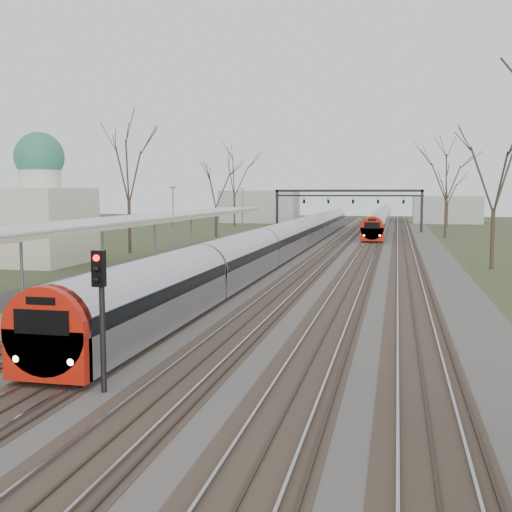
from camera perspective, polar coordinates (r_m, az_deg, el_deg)
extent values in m
cube|color=#474442|center=(62.96, 5.84, 0.53)|extent=(24.00, 160.00, 0.10)
cube|color=#4C3828|center=(63.92, 0.49, 0.68)|extent=(2.60, 160.00, 0.06)
cube|color=gray|center=(64.07, -0.14, 0.75)|extent=(0.07, 160.00, 0.12)
cube|color=gray|center=(63.77, 1.12, 0.73)|extent=(0.07, 160.00, 0.12)
cube|color=#4C3828|center=(63.29, 3.59, 0.61)|extent=(2.60, 160.00, 0.06)
cube|color=gray|center=(63.40, 2.95, 0.69)|extent=(0.07, 160.00, 0.12)
cube|color=gray|center=(63.18, 4.23, 0.67)|extent=(0.07, 160.00, 0.12)
cube|color=#4C3828|center=(62.85, 6.74, 0.55)|extent=(2.60, 160.00, 0.06)
cube|color=gray|center=(62.92, 6.09, 0.63)|extent=(0.07, 160.00, 0.12)
cube|color=gray|center=(62.78, 7.39, 0.60)|extent=(0.07, 160.00, 0.12)
cube|color=#4C3828|center=(62.61, 9.93, 0.49)|extent=(2.60, 160.00, 0.06)
cube|color=gray|center=(62.64, 9.28, 0.56)|extent=(0.07, 160.00, 0.12)
cube|color=gray|center=(62.57, 10.59, 0.54)|extent=(0.07, 160.00, 0.12)
cube|color=#4C3828|center=(62.56, 13.13, 0.42)|extent=(2.60, 160.00, 0.06)
cube|color=gray|center=(62.54, 12.48, 0.50)|extent=(0.07, 160.00, 0.12)
cube|color=gray|center=(62.56, 13.79, 0.47)|extent=(0.07, 160.00, 0.12)
cube|color=#9E9B93|center=(47.92, -7.43, -0.56)|extent=(3.50, 69.00, 1.00)
cylinder|color=slate|center=(30.22, -20.12, -0.68)|extent=(0.14, 0.14, 3.00)
cylinder|color=slate|center=(37.17, -13.49, 0.64)|extent=(0.14, 0.14, 3.00)
cylinder|color=slate|center=(44.48, -8.99, 1.53)|extent=(0.14, 0.14, 3.00)
cylinder|color=slate|center=(51.99, -5.78, 2.16)|extent=(0.14, 0.14, 3.00)
cylinder|color=slate|center=(59.63, -3.38, 2.63)|extent=(0.14, 0.14, 3.00)
cube|color=silver|center=(43.47, -9.51, 3.47)|extent=(4.10, 50.00, 0.12)
cube|color=beige|center=(43.48, -9.50, 3.25)|extent=(4.10, 50.00, 0.25)
cube|color=beige|center=(53.94, -20.35, 2.49)|extent=(10.00, 8.00, 6.00)
cylinder|color=silver|center=(52.84, -18.67, 7.05)|extent=(3.20, 3.20, 2.50)
sphere|color=#2C6E5E|center=(52.89, -18.71, 8.35)|extent=(3.80, 3.80, 3.80)
cube|color=black|center=(93.92, 1.89, 4.05)|extent=(0.35, 0.35, 6.00)
cube|color=black|center=(92.40, 14.51, 3.85)|extent=(0.35, 0.35, 6.00)
cube|color=black|center=(92.56, 8.17, 5.77)|extent=(21.00, 0.35, 0.35)
cube|color=black|center=(92.56, 8.17, 5.33)|extent=(21.00, 0.25, 0.25)
cube|color=black|center=(93.04, 4.30, 4.95)|extent=(0.32, 0.22, 0.85)
sphere|color=#0CFF19|center=(92.90, 4.29, 5.10)|extent=(0.16, 0.16, 0.16)
cube|color=black|center=(92.61, 6.45, 4.92)|extent=(0.32, 0.22, 0.85)
sphere|color=#0CFF19|center=(92.47, 6.44, 5.08)|extent=(0.16, 0.16, 0.16)
cube|color=black|center=(92.31, 8.62, 4.89)|extent=(0.32, 0.22, 0.85)
sphere|color=#0CFF19|center=(92.17, 8.62, 5.05)|extent=(0.16, 0.16, 0.16)
cube|color=black|center=(92.15, 10.80, 4.85)|extent=(0.32, 0.22, 0.85)
sphere|color=#0CFF19|center=(92.00, 10.80, 5.01)|extent=(0.16, 0.16, 0.16)
cube|color=black|center=(92.11, 12.98, 4.81)|extent=(0.32, 0.22, 0.85)
sphere|color=#0CFF19|center=(91.97, 12.99, 4.96)|extent=(0.16, 0.16, 0.16)
cylinder|color=#2D231C|center=(60.43, -11.18, 2.55)|extent=(0.30, 0.30, 4.95)
cylinder|color=#2D231C|center=(49.89, 20.27, 1.40)|extent=(0.30, 0.30, 4.50)
cube|color=#B6B8C1|center=(62.01, 3.42, 1.45)|extent=(2.55, 90.00, 1.60)
cylinder|color=#B6B8C1|center=(61.97, 3.42, 2.05)|extent=(2.60, 89.70, 2.60)
cube|color=black|center=(61.96, 3.42, 2.14)|extent=(2.62, 89.40, 0.55)
cube|color=#B5180A|center=(19.41, -18.07, -8.36)|extent=(2.55, 0.50, 1.50)
cylinder|color=#B5180A|center=(19.29, -18.05, -6.31)|extent=(2.60, 0.60, 2.60)
cube|color=black|center=(19.01, -18.50, -5.58)|extent=(1.70, 0.12, 0.70)
sphere|color=white|center=(19.70, -20.51, -8.53)|extent=(0.22, 0.22, 0.22)
sphere|color=white|center=(18.85, -16.11, -9.03)|extent=(0.22, 0.22, 0.22)
cube|color=black|center=(62.09, 3.42, 0.60)|extent=(1.80, 89.00, 0.35)
cube|color=#B6B8C1|center=(109.21, 11.03, 3.18)|extent=(2.55, 75.00, 1.60)
cylinder|color=#B6B8C1|center=(109.18, 11.03, 3.52)|extent=(2.60, 74.70, 2.60)
cube|color=black|center=(109.18, 11.03, 3.57)|extent=(2.62, 74.40, 0.55)
cube|color=#B5180A|center=(71.88, 10.27, 1.91)|extent=(2.55, 0.50, 1.50)
cylinder|color=#B5180A|center=(71.89, 10.29, 2.47)|extent=(2.60, 0.60, 2.60)
cube|color=black|center=(71.60, 10.28, 2.69)|extent=(1.70, 0.12, 0.70)
sphere|color=white|center=(71.72, 9.59, 1.83)|extent=(0.22, 0.22, 0.22)
sphere|color=white|center=(71.66, 10.95, 1.80)|extent=(0.22, 0.22, 0.22)
cube|color=black|center=(109.25, 11.02, 2.69)|extent=(1.80, 74.00, 0.35)
cylinder|color=black|center=(18.35, -13.48, -6.00)|extent=(0.16, 0.16, 4.00)
cube|color=black|center=(17.96, -13.81, -1.09)|extent=(0.35, 0.22, 1.00)
sphere|color=#FF0C05|center=(17.82, -14.01, -0.17)|extent=(0.18, 0.18, 0.18)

